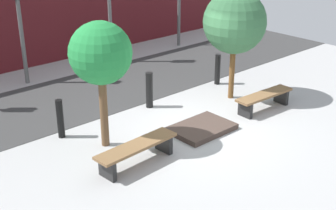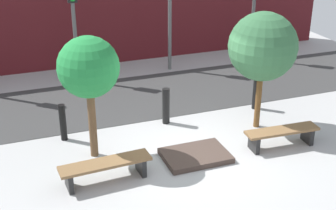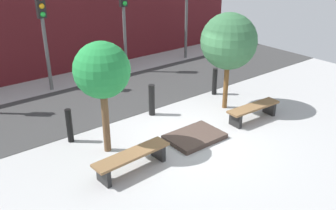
# 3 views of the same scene
# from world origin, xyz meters

# --- Properties ---
(ground_plane) EXTENTS (18.00, 18.00, 0.00)m
(ground_plane) POSITION_xyz_m (0.00, 0.00, 0.00)
(ground_plane) COLOR #A6A6A6
(road_strip) EXTENTS (18.00, 3.28, 0.01)m
(road_strip) POSITION_xyz_m (0.00, 3.68, 0.01)
(road_strip) COLOR #373737
(road_strip) RESTS_ON ground
(building_facade) EXTENTS (16.20, 0.50, 3.54)m
(building_facade) POSITION_xyz_m (0.00, 7.17, 1.77)
(building_facade) COLOR #511419
(building_facade) RESTS_ON ground
(bench_left) EXTENTS (1.90, 0.55, 0.45)m
(bench_left) POSITION_xyz_m (-2.08, -0.32, 0.33)
(bench_left) COLOR black
(bench_left) RESTS_ON ground
(bench_right) EXTENTS (1.78, 0.51, 0.44)m
(bench_right) POSITION_xyz_m (2.08, -0.32, 0.32)
(bench_right) COLOR black
(bench_right) RESTS_ON ground
(planter_bed) EXTENTS (1.45, 1.03, 0.13)m
(planter_bed) POSITION_xyz_m (0.00, -0.12, 0.06)
(planter_bed) COLOR #44352E
(planter_bed) RESTS_ON ground
(tree_behind_left_bench) EXTENTS (1.32, 1.32, 2.76)m
(tree_behind_left_bench) POSITION_xyz_m (-2.08, 0.80, 2.07)
(tree_behind_left_bench) COLOR brown
(tree_behind_left_bench) RESTS_ON ground
(tree_behind_right_bench) EXTENTS (1.65, 1.65, 2.93)m
(tree_behind_right_bench) POSITION_xyz_m (2.08, 0.80, 2.09)
(tree_behind_right_bench) COLOR brown
(tree_behind_right_bench) RESTS_ON ground
(bollard_far_left) EXTENTS (0.16, 0.16, 0.91)m
(bollard_far_left) POSITION_xyz_m (-2.60, 1.79, 0.46)
(bollard_far_left) COLOR black
(bollard_far_left) RESTS_ON ground
(bollard_left) EXTENTS (0.19, 0.19, 0.95)m
(bollard_left) POSITION_xyz_m (0.00, 1.79, 0.47)
(bollard_left) COLOR black
(bollard_left) RESTS_ON ground
(bollard_center) EXTENTS (0.16, 0.16, 0.91)m
(bollard_center) POSITION_xyz_m (2.60, 1.79, 0.45)
(bollard_center) COLOR black
(bollard_center) RESTS_ON ground
(traffic_light_mid_west) EXTENTS (0.28, 0.27, 3.26)m
(traffic_light_mid_west) POSITION_xyz_m (-1.54, 5.61, 2.26)
(traffic_light_mid_west) COLOR #585858
(traffic_light_mid_west) RESTS_ON ground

